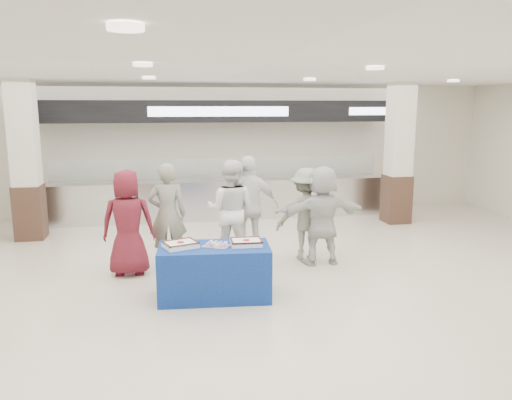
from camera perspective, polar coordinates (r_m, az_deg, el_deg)
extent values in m
plane|color=beige|center=(7.05, 0.83, -11.63)|extent=(14.00, 14.00, 0.00)
cube|color=silver|center=(12.07, -4.23, 0.06)|extent=(8.00, 0.80, 0.90)
cube|color=silver|center=(11.99, -4.26, 2.27)|extent=(8.00, 0.85, 0.04)
cube|color=white|center=(11.65, -4.12, 3.66)|extent=(7.60, 0.02, 0.50)
cube|color=black|center=(11.86, -4.37, 10.08)|extent=(8.40, 0.70, 0.50)
cube|color=white|center=(11.50, -4.17, 10.06)|extent=(3.20, 0.03, 0.22)
cube|color=white|center=(12.52, 13.66, 9.84)|extent=(1.40, 0.03, 0.18)
cube|color=#382319|center=(11.14, -24.41, -1.27)|extent=(0.55, 0.55, 1.10)
cube|color=silver|center=(10.94, -25.06, 6.96)|extent=(0.50, 0.50, 2.10)
cube|color=#382319|center=(12.03, 15.73, 0.13)|extent=(0.55, 0.55, 1.10)
cube|color=silver|center=(11.85, 16.13, 7.76)|extent=(0.50, 0.50, 2.10)
cube|color=navy|center=(7.13, -4.77, -8.18)|extent=(1.61, 0.91, 0.75)
cube|color=white|center=(7.01, -8.62, -5.09)|extent=(0.53, 0.47, 0.07)
cube|color=#462114|center=(7.00, -8.63, -4.73)|extent=(0.53, 0.47, 0.02)
cylinder|color=#AC1818|center=(7.00, -8.63, -4.79)|extent=(0.12, 0.12, 0.01)
cube|color=white|center=(7.05, -1.12, -4.90)|extent=(0.44, 0.35, 0.07)
cube|color=#462114|center=(7.04, -1.12, -4.54)|extent=(0.44, 0.35, 0.02)
cylinder|color=#AC1818|center=(7.04, -1.12, -4.60)|extent=(0.10, 0.10, 0.01)
cube|color=#A7A7AB|center=(7.00, -4.53, -5.26)|extent=(0.45, 0.42, 0.01)
imported|color=maroon|center=(8.18, -14.42, -2.52)|extent=(0.86, 0.59, 1.71)
imported|color=slate|center=(8.52, -10.08, -1.67)|extent=(0.64, 0.42, 1.75)
imported|color=white|center=(8.70, -2.90, -1.19)|extent=(1.05, 0.95, 1.77)
imported|color=white|center=(8.89, -0.73, -0.76)|extent=(1.09, 0.50, 1.82)
imported|color=slate|center=(8.78, 5.74, -1.61)|extent=(1.10, 0.70, 1.62)
imported|color=silver|center=(8.55, 7.55, -1.73)|extent=(1.60, 0.56, 1.70)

